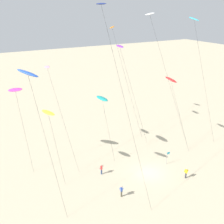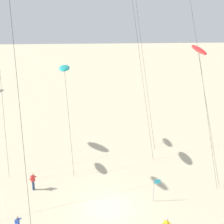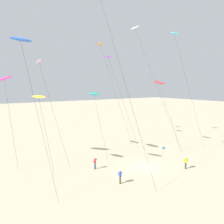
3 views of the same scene
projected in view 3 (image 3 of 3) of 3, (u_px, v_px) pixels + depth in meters
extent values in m
plane|color=beige|center=(146.00, 167.00, 34.65)|extent=(260.00, 260.00, 0.00)
ellipsoid|color=yellow|center=(39.00, 97.00, 31.91)|extent=(1.63, 2.74, 0.55)
cylinder|color=#262626|center=(47.00, 136.00, 31.40)|extent=(0.72, 3.15, 9.92)
ellipsoid|color=orange|center=(100.00, 44.00, 50.64)|extent=(0.96, 2.15, 0.79)
cylinder|color=#262626|center=(115.00, 93.00, 48.84)|extent=(1.89, 8.47, 19.85)
cylinder|color=#262626|center=(124.00, 81.00, 28.25)|extent=(2.04, 9.12, 23.95)
ellipsoid|color=red|center=(159.00, 82.00, 44.02)|extent=(1.27, 2.51, 0.96)
cylinder|color=#262626|center=(170.00, 117.00, 43.02)|extent=(1.10, 4.86, 11.79)
ellipsoid|color=#D8339E|center=(4.00, 79.00, 34.14)|extent=(2.34, 3.44, 1.25)
cylinder|color=#262626|center=(11.00, 124.00, 33.83)|extent=(0.68, 2.98, 12.26)
ellipsoid|color=purple|center=(108.00, 57.00, 47.56)|extent=(0.80, 2.23, 0.58)
cylinder|color=#262626|center=(123.00, 101.00, 45.95)|extent=(1.67, 7.46, 16.76)
ellipsoid|color=white|center=(135.00, 28.00, 47.20)|extent=(1.21, 2.10, 0.75)
cylinder|color=#262626|center=(157.00, 86.00, 44.93)|extent=(2.28, 10.24, 22.35)
ellipsoid|color=#33BFE0|center=(174.00, 33.00, 48.23)|extent=(0.77, 2.42, 0.82)
cylinder|color=#262626|center=(189.00, 89.00, 47.13)|extent=(1.52, 6.77, 21.51)
ellipsoid|color=pink|center=(39.00, 61.00, 37.28)|extent=(0.86, 2.68, 0.73)
cylinder|color=#262626|center=(54.00, 113.00, 35.67)|extent=(1.60, 7.13, 14.99)
ellipsoid|color=teal|center=(94.00, 94.00, 38.34)|extent=(1.08, 3.23, 0.44)
cylinder|color=#262626|center=(101.00, 127.00, 37.90)|extent=(0.68, 2.98, 9.96)
ellipsoid|color=blue|center=(20.00, 39.00, 26.96)|extent=(2.50, 3.02, 1.10)
cylinder|color=#262626|center=(38.00, 117.00, 25.68)|extent=(1.44, 6.42, 16.39)
cylinder|color=navy|center=(95.00, 166.00, 33.66)|extent=(0.22, 0.22, 0.88)
cube|color=red|center=(95.00, 161.00, 33.58)|extent=(0.39, 0.37, 0.58)
sphere|color=beige|center=(95.00, 158.00, 33.53)|extent=(0.20, 0.20, 0.20)
cylinder|color=red|center=(94.00, 161.00, 33.36)|extent=(0.39, 0.44, 0.39)
cylinder|color=red|center=(95.00, 160.00, 33.78)|extent=(0.39, 0.44, 0.39)
cylinder|color=#4C4738|center=(120.00, 180.00, 28.72)|extent=(0.22, 0.22, 0.88)
cube|color=#2D4CA5|center=(120.00, 174.00, 28.64)|extent=(0.26, 0.37, 0.58)
sphere|color=beige|center=(120.00, 171.00, 28.59)|extent=(0.20, 0.20, 0.20)
cylinder|color=#2D4CA5|center=(121.00, 174.00, 28.44)|extent=(0.51, 0.18, 0.39)
cylinder|color=#2D4CA5|center=(119.00, 173.00, 28.83)|extent=(0.51, 0.18, 0.39)
cylinder|color=#33333D|center=(186.00, 166.00, 33.76)|extent=(0.22, 0.22, 0.88)
cube|color=gold|center=(186.00, 160.00, 33.67)|extent=(0.31, 0.39, 0.58)
sphere|color=beige|center=(186.00, 158.00, 33.63)|extent=(0.20, 0.20, 0.20)
cylinder|color=gold|center=(187.00, 160.00, 33.54)|extent=(0.50, 0.27, 0.39)
cylinder|color=gold|center=(184.00, 160.00, 33.79)|extent=(0.50, 0.27, 0.39)
cylinder|color=gray|center=(162.00, 154.00, 37.32)|extent=(0.05, 0.05, 2.10)
cube|color=#33BFE0|center=(164.00, 148.00, 37.38)|extent=(0.52, 0.03, 0.36)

